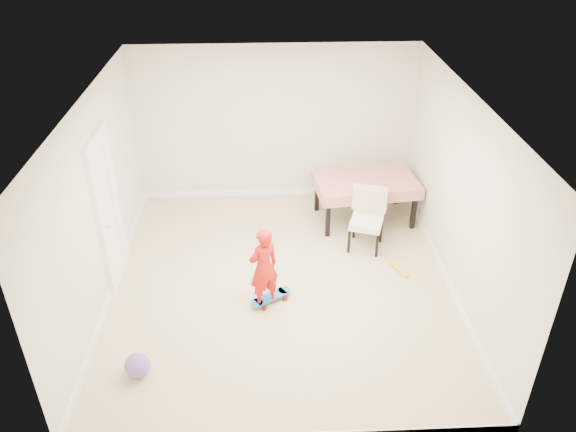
{
  "coord_description": "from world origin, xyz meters",
  "views": [
    {
      "loc": [
        -0.19,
        -6.03,
        4.71
      ],
      "look_at": [
        0.1,
        0.2,
        0.95
      ],
      "focal_mm": 35.0,
      "sensor_mm": 36.0,
      "label": 1
    }
  ],
  "objects_px": {
    "child": "(264,270)",
    "dining_chair": "(367,220)",
    "balloon": "(137,365)",
    "dining_table": "(364,199)",
    "skateboard": "(271,299)"
  },
  "relations": [
    {
      "from": "dining_table",
      "to": "dining_chair",
      "type": "distance_m",
      "value": 0.82
    },
    {
      "from": "balloon",
      "to": "dining_table",
      "type": "bearing_deg",
      "value": 46.59
    },
    {
      "from": "dining_table",
      "to": "dining_chair",
      "type": "xyz_separation_m",
      "value": [
        -0.11,
        -0.81,
        0.1
      ]
    },
    {
      "from": "dining_chair",
      "to": "child",
      "type": "distance_m",
      "value": 1.96
    },
    {
      "from": "child",
      "to": "skateboard",
      "type": "bearing_deg",
      "value": -173.41
    },
    {
      "from": "balloon",
      "to": "skateboard",
      "type": "bearing_deg",
      "value": 38.52
    },
    {
      "from": "child",
      "to": "balloon",
      "type": "distance_m",
      "value": 1.85
    },
    {
      "from": "skateboard",
      "to": "balloon",
      "type": "xyz_separation_m",
      "value": [
        -1.49,
        -1.18,
        0.1
      ]
    },
    {
      "from": "child",
      "to": "dining_chair",
      "type": "bearing_deg",
      "value": -170.44
    },
    {
      "from": "child",
      "to": "balloon",
      "type": "relative_size",
      "value": 3.97
    },
    {
      "from": "dining_table",
      "to": "balloon",
      "type": "xyz_separation_m",
      "value": [
        -3.01,
        -3.19,
        -0.22
      ]
    },
    {
      "from": "dining_chair",
      "to": "child",
      "type": "height_order",
      "value": "child"
    },
    {
      "from": "dining_table",
      "to": "dining_chair",
      "type": "relative_size",
      "value": 1.68
    },
    {
      "from": "dining_chair",
      "to": "child",
      "type": "relative_size",
      "value": 0.83
    },
    {
      "from": "balloon",
      "to": "dining_chair",
      "type": "bearing_deg",
      "value": 39.28
    }
  ]
}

